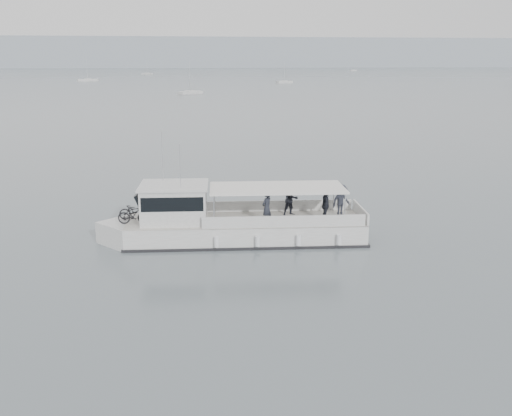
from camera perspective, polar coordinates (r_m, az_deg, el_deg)
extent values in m
plane|color=#555E64|center=(29.02, 4.22, -2.50)|extent=(1400.00, 1400.00, 0.00)
cube|color=#939EA8|center=(587.09, -8.05, 15.12)|extent=(1400.00, 90.00, 28.00)
cube|color=silver|center=(27.69, -1.02, -2.39)|extent=(11.53, 3.95, 1.23)
cube|color=silver|center=(28.03, -12.67, -2.55)|extent=(3.06, 3.06, 1.23)
cube|color=beige|center=(27.52, -1.03, -1.17)|extent=(11.53, 3.95, 0.06)
cube|color=black|center=(27.81, -1.02, -3.13)|extent=(11.72, 4.07, 0.17)
cube|color=silver|center=(28.96, 2.19, 0.21)|extent=(7.53, 0.72, 0.57)
cube|color=silver|center=(26.18, 2.83, -1.38)|extent=(7.53, 0.72, 0.57)
cube|color=silver|center=(28.24, 10.41, -0.40)|extent=(0.34, 3.01, 0.57)
cube|color=silver|center=(27.36, -8.16, 0.43)|extent=(3.22, 2.79, 1.70)
cube|color=black|center=(27.49, -11.21, 0.66)|extent=(0.72, 2.39, 1.09)
cube|color=black|center=(27.30, -8.18, 1.00)|extent=(3.03, 2.81, 0.66)
cube|color=silver|center=(27.16, -8.23, 2.26)|extent=(3.42, 2.99, 0.09)
cube|color=white|center=(27.24, 2.13, 2.03)|extent=(6.62, 3.35, 0.08)
cylinder|color=silver|center=(26.02, -4.23, -0.37)|extent=(0.06, 0.06, 1.56)
cylinder|color=silver|center=(28.57, -4.18, 1.00)|extent=(0.06, 0.06, 1.56)
cylinder|color=silver|center=(26.63, 8.87, -0.16)|extent=(0.06, 0.06, 1.56)
cylinder|color=silver|center=(29.14, 7.77, 1.17)|extent=(0.06, 0.06, 1.56)
cylinder|color=silver|center=(27.81, -9.35, 5.08)|extent=(0.03, 0.03, 2.45)
cylinder|color=silver|center=(26.28, -7.60, 4.17)|extent=(0.03, 0.03, 2.07)
cylinder|color=white|center=(26.07, -3.97, -3.42)|extent=(0.24, 0.24, 0.47)
cylinder|color=white|center=(26.12, 0.18, -3.34)|extent=(0.24, 0.24, 0.47)
cylinder|color=white|center=(26.31, 4.28, -3.25)|extent=(0.24, 0.24, 0.47)
cylinder|color=white|center=(26.63, 8.31, -3.15)|extent=(0.24, 0.24, 0.47)
imported|color=black|center=(28.05, -11.91, -0.29)|extent=(1.66, 0.70, 0.85)
imported|color=black|center=(27.32, -12.13, -0.65)|extent=(1.52, 0.54, 0.90)
imported|color=#262933|center=(26.55, 1.08, 0.01)|extent=(0.68, 0.67, 1.58)
imported|color=#262933|center=(28.14, 3.51, 0.83)|extent=(0.90, 0.78, 1.58)
imported|color=#262933|center=(27.19, 6.98, 0.25)|extent=(0.49, 0.97, 1.58)
imported|color=#262933|center=(28.27, 8.52, 0.76)|extent=(1.17, 0.93, 1.58)
cube|color=silver|center=(145.88, -6.59, 11.38)|extent=(6.58, 5.96, 0.75)
cube|color=silver|center=(145.86, -6.59, 11.51)|extent=(3.02, 2.96, 0.45)
cylinder|color=silver|center=(145.71, -6.64, 12.96)|extent=(0.08, 0.08, 7.42)
cube|color=silver|center=(241.12, -16.48, 12.18)|extent=(8.15, 4.27, 0.75)
cube|color=silver|center=(241.11, -16.48, 12.25)|extent=(3.16, 2.76, 0.45)
cylinder|color=silver|center=(241.00, -16.56, 13.26)|extent=(0.08, 0.08, 8.56)
cube|color=silver|center=(420.74, 9.71, 13.40)|extent=(5.33, 3.55, 0.75)
cube|color=silver|center=(420.73, 9.71, 13.44)|extent=(2.21, 2.03, 0.45)
cube|color=silver|center=(211.02, 2.84, 12.46)|extent=(6.62, 4.56, 0.75)
cube|color=silver|center=(211.00, 2.85, 12.55)|extent=(2.77, 2.56, 0.45)
cylinder|color=silver|center=(210.90, 2.86, 13.50)|extent=(0.08, 0.08, 7.00)
cube|color=silver|center=(332.02, -10.82, 13.05)|extent=(6.49, 5.31, 0.75)
cube|color=silver|center=(332.01, -10.82, 13.10)|extent=(2.88, 2.75, 0.45)
cylinder|color=silver|center=(331.95, -10.85, 13.71)|extent=(0.08, 0.08, 7.08)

